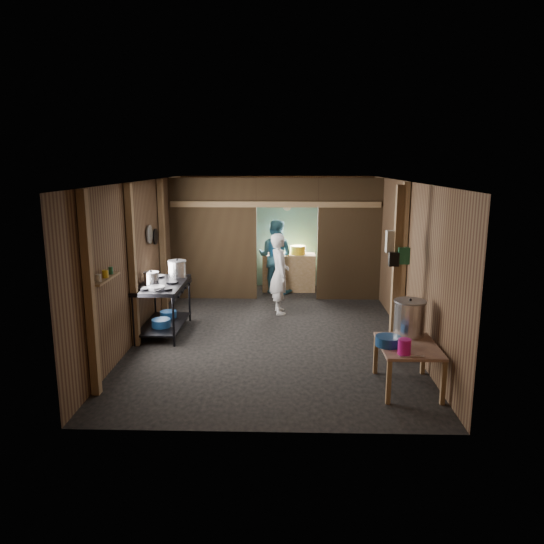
{
  "coord_description": "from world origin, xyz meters",
  "views": [
    {
      "loc": [
        0.24,
        -8.66,
        2.9
      ],
      "look_at": [
        0.0,
        -0.2,
        1.1
      ],
      "focal_mm": 33.95,
      "sensor_mm": 36.0,
      "label": 1
    }
  ],
  "objects_px": {
    "prep_table": "(407,366)",
    "cook": "(280,274)",
    "gas_range": "(163,308)",
    "stock_pot": "(409,318)",
    "stove_pot_large": "(177,270)",
    "pink_bucket": "(404,347)",
    "yellow_tub": "(298,250)"
  },
  "relations": [
    {
      "from": "gas_range",
      "to": "stock_pot",
      "type": "bearing_deg",
      "value": -24.73
    },
    {
      "from": "pink_bucket",
      "to": "stove_pot_large",
      "type": "bearing_deg",
      "value": 139.29
    },
    {
      "from": "yellow_tub",
      "to": "cook",
      "type": "distance_m",
      "value": 1.89
    },
    {
      "from": "yellow_tub",
      "to": "cook",
      "type": "bearing_deg",
      "value": -102.06
    },
    {
      "from": "gas_range",
      "to": "stock_pot",
      "type": "height_order",
      "value": "stock_pot"
    },
    {
      "from": "pink_bucket",
      "to": "yellow_tub",
      "type": "relative_size",
      "value": 0.55
    },
    {
      "from": "stove_pot_large",
      "to": "cook",
      "type": "distance_m",
      "value": 2.01
    },
    {
      "from": "prep_table",
      "to": "pink_bucket",
      "type": "distance_m",
      "value": 0.54
    },
    {
      "from": "gas_range",
      "to": "pink_bucket",
      "type": "relative_size",
      "value": 7.79
    },
    {
      "from": "gas_range",
      "to": "yellow_tub",
      "type": "xyz_separation_m",
      "value": [
        2.38,
        3.11,
        0.5
      ]
    },
    {
      "from": "gas_range",
      "to": "stock_pot",
      "type": "distance_m",
      "value": 4.2
    },
    {
      "from": "stove_pot_large",
      "to": "yellow_tub",
      "type": "relative_size",
      "value": 0.95
    },
    {
      "from": "gas_range",
      "to": "yellow_tub",
      "type": "bearing_deg",
      "value": 52.59
    },
    {
      "from": "prep_table",
      "to": "stove_pot_large",
      "type": "height_order",
      "value": "stove_pot_large"
    },
    {
      "from": "gas_range",
      "to": "stove_pot_large",
      "type": "height_order",
      "value": "stove_pot_large"
    },
    {
      "from": "stock_pot",
      "to": "yellow_tub",
      "type": "xyz_separation_m",
      "value": [
        -1.42,
        4.86,
        0.12
      ]
    },
    {
      "from": "prep_table",
      "to": "yellow_tub",
      "type": "bearing_deg",
      "value": 104.19
    },
    {
      "from": "gas_range",
      "to": "stove_pot_large",
      "type": "xyz_separation_m",
      "value": [
        0.17,
        0.45,
        0.59
      ]
    },
    {
      "from": "gas_range",
      "to": "prep_table",
      "type": "xyz_separation_m",
      "value": [
        3.71,
        -2.14,
        -0.14
      ]
    },
    {
      "from": "stock_pot",
      "to": "gas_range",
      "type": "bearing_deg",
      "value": 155.27
    },
    {
      "from": "prep_table",
      "to": "gas_range",
      "type": "bearing_deg",
      "value": 150.01
    },
    {
      "from": "yellow_tub",
      "to": "cook",
      "type": "height_order",
      "value": "cook"
    },
    {
      "from": "pink_bucket",
      "to": "prep_table",
      "type": "bearing_deg",
      "value": 68.54
    },
    {
      "from": "stove_pot_large",
      "to": "cook",
      "type": "height_order",
      "value": "cook"
    },
    {
      "from": "gas_range",
      "to": "stock_pot",
      "type": "relative_size",
      "value": 2.96
    },
    {
      "from": "prep_table",
      "to": "cook",
      "type": "xyz_separation_m",
      "value": [
        -1.72,
        3.42,
        0.49
      ]
    },
    {
      "from": "prep_table",
      "to": "stock_pot",
      "type": "xyz_separation_m",
      "value": [
        0.09,
        0.39,
        0.53
      ]
    },
    {
      "from": "stove_pot_large",
      "to": "gas_range",
      "type": "bearing_deg",
      "value": -110.61
    },
    {
      "from": "stove_pot_large",
      "to": "stock_pot",
      "type": "distance_m",
      "value": 4.25
    },
    {
      "from": "prep_table",
      "to": "pink_bucket",
      "type": "xyz_separation_m",
      "value": [
        -0.13,
        -0.34,
        0.39
      ]
    },
    {
      "from": "cook",
      "to": "stock_pot",
      "type": "bearing_deg",
      "value": -159.52
    },
    {
      "from": "pink_bucket",
      "to": "gas_range",
      "type": "bearing_deg",
      "value": 145.27
    }
  ]
}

